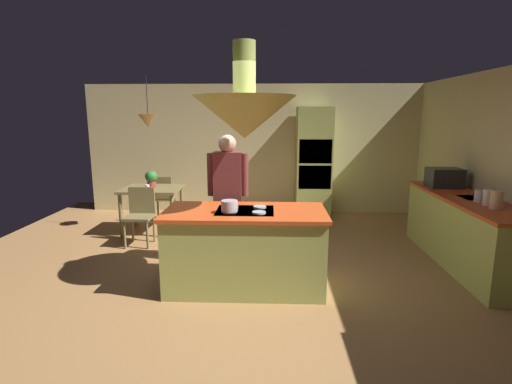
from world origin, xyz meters
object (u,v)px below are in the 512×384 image
(canister_flour, at_px, (497,200))
(microwave_on_counter, at_px, (444,178))
(chair_facing_island, at_px, (140,212))
(chair_by_back_wall, at_px, (163,195))
(person_at_island, at_px, (228,191))
(kitchen_island, at_px, (245,249))
(oven_tower, at_px, (313,163))
(potted_plant_on_table, at_px, (151,178))
(canister_sugar, at_px, (488,197))
(cooking_pot_on_cooktop, at_px, (229,206))
(canister_tea, at_px, (480,196))
(cup_on_table, at_px, (147,187))
(dining_table, at_px, (152,195))

(canister_flour, relative_size, microwave_on_counter, 0.46)
(chair_facing_island, xyz_separation_m, chair_by_back_wall, (0.00, 1.24, 0.00))
(person_at_island, bearing_deg, kitchen_island, -69.51)
(oven_tower, relative_size, potted_plant_on_table, 7.00)
(canister_flour, distance_m, canister_sugar, 0.18)
(chair_facing_island, relative_size, canister_sugar, 4.59)
(chair_facing_island, height_order, canister_flour, canister_flour)
(potted_plant_on_table, xyz_separation_m, cooking_pot_on_cooktop, (1.52, -2.18, 0.06))
(canister_tea, xyz_separation_m, cooking_pot_on_cooktop, (-3.00, -0.67, 0.01))
(chair_by_back_wall, relative_size, cooking_pot_on_cooktop, 4.83)
(chair_facing_island, height_order, cup_on_table, chair_facing_island)
(person_at_island, relative_size, microwave_on_counter, 3.72)
(canister_sugar, distance_m, microwave_on_counter, 1.19)
(oven_tower, xyz_separation_m, dining_table, (-2.80, -1.14, -0.41))
(dining_table, relative_size, canister_flour, 4.50)
(kitchen_island, relative_size, canister_sugar, 9.55)
(oven_tower, distance_m, chair_by_back_wall, 2.90)
(canister_sugar, bearing_deg, cooking_pot_on_cooktop, -170.73)
(canister_tea, bearing_deg, cooking_pot_on_cooktop, -167.41)
(canister_flour, bearing_deg, microwave_on_counter, 90.00)
(dining_table, height_order, cooking_pot_on_cooktop, cooking_pot_on_cooktop)
(kitchen_island, distance_m, person_at_island, 0.93)
(chair_facing_island, distance_m, cup_on_table, 0.52)
(kitchen_island, xyz_separation_m, chair_by_back_wall, (-1.70, 2.72, 0.05))
(chair_by_back_wall, height_order, microwave_on_counter, microwave_on_counter)
(microwave_on_counter, bearing_deg, potted_plant_on_table, 173.62)
(kitchen_island, height_order, chair_by_back_wall, kitchen_island)
(cup_on_table, height_order, canister_tea, canister_tea)
(kitchen_island, relative_size, dining_table, 1.90)
(dining_table, height_order, canister_sugar, canister_sugar)
(oven_tower, relative_size, chair_facing_island, 2.41)
(oven_tower, distance_m, cooking_pot_on_cooktop, 3.60)
(kitchen_island, xyz_separation_m, cup_on_table, (-1.71, 1.90, 0.35))
(chair_facing_island, relative_size, cup_on_table, 9.67)
(canister_sugar, bearing_deg, canister_tea, 90.00)
(microwave_on_counter, bearing_deg, canister_sugar, -90.00)
(oven_tower, xyz_separation_m, canister_tea, (1.74, -2.70, -0.07))
(canister_sugar, xyz_separation_m, cooking_pot_on_cooktop, (-3.00, -0.49, -0.01))
(kitchen_island, relative_size, chair_facing_island, 2.08)
(canister_sugar, distance_m, canister_tea, 0.18)
(canister_flour, bearing_deg, oven_tower, 119.60)
(dining_table, height_order, person_at_island, person_at_island)
(canister_tea, relative_size, microwave_on_counter, 0.32)
(chair_facing_island, bearing_deg, person_at_island, -27.91)
(cooking_pot_on_cooktop, bearing_deg, oven_tower, 69.52)
(canister_flour, bearing_deg, canister_sugar, 90.00)
(potted_plant_on_table, height_order, canister_tea, potted_plant_on_table)
(canister_flour, distance_m, microwave_on_counter, 1.36)
(chair_facing_island, relative_size, cooking_pot_on_cooktop, 4.83)
(kitchen_island, distance_m, cooking_pot_on_cooktop, 0.57)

